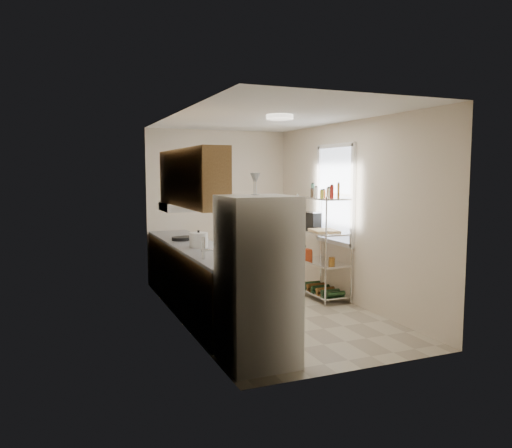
# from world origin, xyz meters

# --- Properties ---
(room) EXTENTS (2.52, 4.42, 2.62)m
(room) POSITION_xyz_m (0.00, 0.00, 1.30)
(room) COLOR beige
(room) RESTS_ON ground
(counter_run) EXTENTS (0.63, 3.51, 0.90)m
(counter_run) POSITION_xyz_m (-0.92, 0.44, 0.45)
(counter_run) COLOR #B28A4C
(counter_run) RESTS_ON ground
(upper_cabinets) EXTENTS (0.33, 2.20, 0.72)m
(upper_cabinets) POSITION_xyz_m (-1.05, 0.10, 1.81)
(upper_cabinets) COLOR #B28A4C
(upper_cabinets) RESTS_ON room
(range_hood) EXTENTS (0.50, 0.60, 0.12)m
(range_hood) POSITION_xyz_m (-1.00, 0.90, 1.39)
(range_hood) COLOR #B7BABC
(range_hood) RESTS_ON room
(window) EXTENTS (0.06, 1.00, 1.46)m
(window) POSITION_xyz_m (1.23, 0.35, 1.55)
(window) COLOR white
(window) RESTS_ON room
(bakers_rack) EXTENTS (0.45, 0.90, 1.73)m
(bakers_rack) POSITION_xyz_m (1.00, 0.30, 1.11)
(bakers_rack) COLOR silver
(bakers_rack) RESTS_ON ground
(ceiling_dome) EXTENTS (0.34, 0.34, 0.05)m
(ceiling_dome) POSITION_xyz_m (0.00, -0.30, 2.57)
(ceiling_dome) COLOR white
(ceiling_dome) RESTS_ON room
(refrigerator) EXTENTS (0.68, 0.68, 1.66)m
(refrigerator) POSITION_xyz_m (-0.87, -1.67, 0.83)
(refrigerator) COLOR white
(refrigerator) RESTS_ON ground
(wine_glass_a) EXTENTS (0.08, 0.08, 0.22)m
(wine_glass_a) POSITION_xyz_m (-0.85, -1.57, 1.77)
(wine_glass_a) COLOR silver
(wine_glass_a) RESTS_ON refrigerator
(wine_glass_b) EXTENTS (0.08, 0.08, 0.22)m
(wine_glass_b) POSITION_xyz_m (-0.85, -1.53, 1.77)
(wine_glass_b) COLOR silver
(wine_glass_b) RESTS_ON refrigerator
(rice_cooker) EXTENTS (0.24, 0.24, 0.19)m
(rice_cooker) POSITION_xyz_m (-0.93, 0.19, 1.00)
(rice_cooker) COLOR silver
(rice_cooker) RESTS_ON counter_run
(frying_pan_large) EXTENTS (0.34, 0.34, 0.05)m
(frying_pan_large) POSITION_xyz_m (-0.98, 0.92, 0.92)
(frying_pan_large) COLOR black
(frying_pan_large) RESTS_ON counter_run
(frying_pan_small) EXTENTS (0.28, 0.28, 0.04)m
(frying_pan_small) POSITION_xyz_m (-0.87, 1.05, 0.92)
(frying_pan_small) COLOR black
(frying_pan_small) RESTS_ON counter_run
(cutting_board) EXTENTS (0.43, 0.51, 0.03)m
(cutting_board) POSITION_xyz_m (0.98, 0.25, 1.03)
(cutting_board) COLOR tan
(cutting_board) RESTS_ON bakers_rack
(espresso_machine) EXTENTS (0.16, 0.24, 0.27)m
(espresso_machine) POSITION_xyz_m (1.02, 0.63, 1.15)
(espresso_machine) COLOR black
(espresso_machine) RESTS_ON bakers_rack
(storage_bag) EXTENTS (0.10, 0.14, 0.16)m
(storage_bag) POSITION_xyz_m (0.87, 0.54, 0.64)
(storage_bag) COLOR #B73B16
(storage_bag) RESTS_ON bakers_rack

